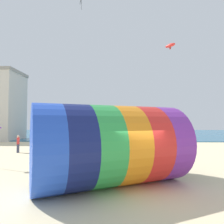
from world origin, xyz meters
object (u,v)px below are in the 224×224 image
Objects in this scene: giant_inflatable_tube at (111,145)px; kite_handler at (168,157)px; kite_red_parafoil at (170,45)px; bystander_near_water at (18,144)px.

kite_handler is at bearing 37.74° from giant_inflatable_tube.
giant_inflatable_tube reaches higher than kite_handler.
giant_inflatable_tube is 4.13m from kite_handler.
kite_red_parafoil is at bearing 72.09° from kite_handler.
giant_inflatable_tube is 12.92m from bystander_near_water.
kite_red_parafoil is (1.03, 3.17, 7.69)m from kite_handler.
bystander_near_water is (-8.99, 9.22, -0.99)m from giant_inflatable_tube.
bystander_near_water is at bearing 150.93° from kite_handler.
kite_red_parafoil reaches higher than kite_handler.
kite_handler is 13.92m from bystander_near_water.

